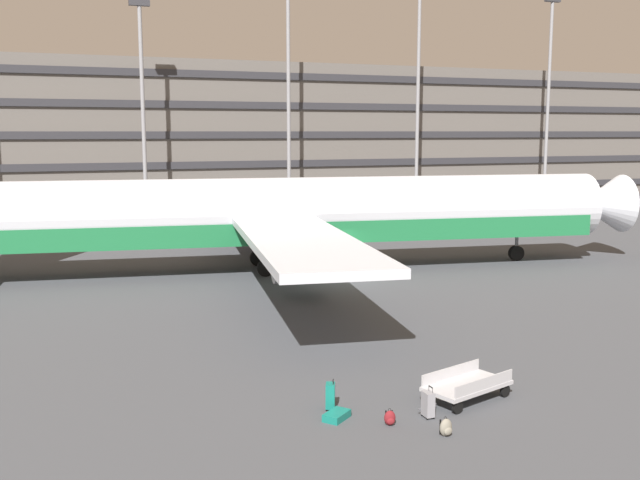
# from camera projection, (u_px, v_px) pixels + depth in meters

# --- Properties ---
(ground_plane) EXTENTS (600.00, 600.00, 0.00)m
(ground_plane) POSITION_uv_depth(u_px,v_px,m) (341.00, 280.00, 38.12)
(ground_plane) COLOR #424449
(terminal_structure) EXTENTS (128.43, 16.52, 14.68)m
(terminal_structure) POSITION_uv_depth(u_px,v_px,m) (182.00, 135.00, 79.09)
(terminal_structure) COLOR #605B56
(terminal_structure) RESTS_ON ground_plane
(airliner) EXTENTS (42.78, 34.84, 10.75)m
(airliner) POSITION_uv_depth(u_px,v_px,m) (280.00, 215.00, 40.45)
(airliner) COLOR silver
(airliner) RESTS_ON ground_plane
(light_mast_center_left) EXTENTS (1.80, 0.50, 19.21)m
(light_mast_center_left) POSITION_uv_depth(u_px,v_px,m) (142.00, 91.00, 64.56)
(light_mast_center_left) COLOR gray
(light_mast_center_left) RESTS_ON ground_plane
(light_mast_center_right) EXTENTS (1.80, 0.50, 24.73)m
(light_mast_center_right) POSITION_uv_depth(u_px,v_px,m) (288.00, 63.00, 68.89)
(light_mast_center_right) COLOR gray
(light_mast_center_right) RESTS_ON ground_plane
(light_mast_right) EXTENTS (1.80, 0.50, 25.02)m
(light_mast_right) POSITION_uv_depth(u_px,v_px,m) (418.00, 66.00, 73.69)
(light_mast_right) COLOR gray
(light_mast_right) RESTS_ON ground_plane
(light_mast_far_right) EXTENTS (1.80, 0.50, 22.13)m
(light_mast_far_right) POSITION_uv_depth(u_px,v_px,m) (549.00, 84.00, 79.49)
(light_mast_far_right) COLOR gray
(light_mast_far_right) RESTS_ON ground_plane
(suitcase_scuffed) EXTENTS (0.91, 0.86, 0.20)m
(suitcase_scuffed) POSITION_uv_depth(u_px,v_px,m) (337.00, 416.00, 19.71)
(suitcase_scuffed) COLOR #147266
(suitcase_scuffed) RESTS_ON ground_plane
(suitcase_navy) EXTENTS (0.38, 0.43, 0.86)m
(suitcase_navy) POSITION_uv_depth(u_px,v_px,m) (330.00, 396.00, 20.37)
(suitcase_navy) COLOR #147266
(suitcase_navy) RESTS_ON ground_plane
(suitcase_red) EXTENTS (0.24, 0.37, 0.87)m
(suitcase_red) POSITION_uv_depth(u_px,v_px,m) (428.00, 404.00, 19.79)
(suitcase_red) COLOR gray
(suitcase_red) RESTS_ON ground_plane
(backpack_laid_flat) EXTENTS (0.38, 0.31, 0.51)m
(backpack_laid_flat) POSITION_uv_depth(u_px,v_px,m) (446.00, 428.00, 18.60)
(backpack_laid_flat) COLOR gray
(backpack_laid_flat) RESTS_ON ground_plane
(backpack_orange) EXTENTS (0.34, 0.30, 0.45)m
(backpack_orange) POSITION_uv_depth(u_px,v_px,m) (390.00, 418.00, 19.29)
(backpack_orange) COLOR maroon
(backpack_orange) RESTS_ON ground_plane
(baggage_cart) EXTENTS (3.35, 2.03, 0.82)m
(baggage_cart) POSITION_uv_depth(u_px,v_px,m) (467.00, 385.00, 21.11)
(baggage_cart) COLOR #B7B7BC
(baggage_cart) RESTS_ON ground_plane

